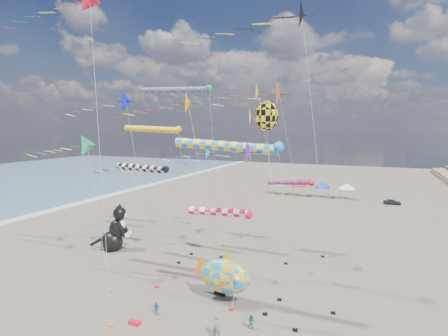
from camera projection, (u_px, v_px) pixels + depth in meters
delta_kite_0 at (67, 148)px, 32.26m from camera, size 11.35×2.28×14.54m
delta_kite_2 at (126, 104)px, 32.07m from camera, size 9.22×2.20×18.62m
delta_kite_3 at (208, 156)px, 48.56m from camera, size 10.69×1.77×12.45m
delta_kite_4 at (119, 168)px, 44.06m from camera, size 10.12×1.59×11.15m
delta_kite_5 at (274, 97)px, 35.70m from camera, size 12.12×2.76×19.79m
delta_kite_6 at (252, 94)px, 38.05m from camera, size 11.60×2.18×20.14m
delta_kite_7 at (231, 156)px, 24.19m from camera, size 9.16×1.72×14.30m
delta_kite_8 at (283, 18)px, 27.35m from camera, size 14.01×2.65×25.21m
delta_kite_9 at (176, 106)px, 31.15m from camera, size 11.39×2.01×18.28m
windsock_0 at (178, 91)px, 40.47m from camera, size 10.56×0.80×19.77m
windsock_1 at (154, 130)px, 41.74m from camera, size 9.29×0.77×15.24m
windsock_2 at (293, 183)px, 41.10m from camera, size 6.78×0.70×9.00m
windsock_3 at (144, 169)px, 39.34m from camera, size 8.18×0.83×10.91m
windsock_4 at (222, 213)px, 28.66m from camera, size 7.05×0.72×8.48m
windsock_5 at (230, 147)px, 26.33m from camera, size 9.95×0.81×14.03m
angelfish_kite at (264, 117)px, 31.31m from camera, size 3.74×3.02×17.40m
cat_inflatable at (114, 227)px, 42.65m from camera, size 4.79×3.62×5.80m
fish_inflatable at (224, 276)px, 29.88m from camera, size 6.18×2.86×4.75m
person_adult at (217, 327)px, 24.88m from camera, size 0.73×0.59×1.74m
child_green at (251, 322)px, 26.04m from camera, size 0.59×0.49×1.14m
child_blue at (156, 308)px, 28.14m from camera, size 0.70×0.48×1.10m
kite_bag_0 at (134, 323)px, 26.74m from camera, size 0.90×0.44×0.30m
kite_bag_2 at (219, 293)px, 31.57m from camera, size 0.90×0.44×0.30m
tent_row at (311, 182)px, 76.40m from camera, size 19.20×4.20×3.80m
parked_car at (392, 202)px, 68.63m from camera, size 3.39×1.69×1.11m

